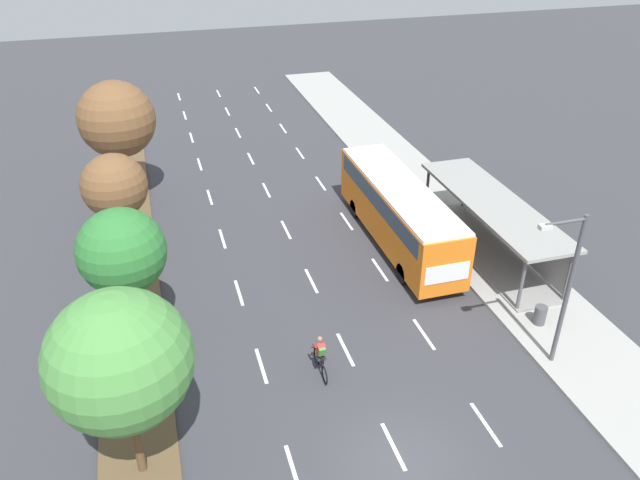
{
  "coord_description": "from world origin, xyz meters",
  "views": [
    {
      "loc": [
        -6.44,
        -12.46,
        16.61
      ],
      "look_at": [
        0.91,
        12.77,
        1.2
      ],
      "focal_mm": 34.59,
      "sensor_mm": 36.0,
      "label": 1
    }
  ],
  "objects_px": {
    "cyclist": "(321,357)",
    "streetlight": "(566,282)",
    "median_tree_third": "(114,186)",
    "bus": "(398,208)",
    "median_tree_fourth": "(117,119)",
    "median_tree_nearest": "(120,361)",
    "bus_shelter": "(495,221)",
    "median_tree_second": "(122,252)",
    "trash_bin": "(540,315)"
  },
  "relations": [
    {
      "from": "cyclist",
      "to": "streetlight",
      "type": "bearing_deg",
      "value": -12.74
    },
    {
      "from": "median_tree_third",
      "to": "bus",
      "type": "bearing_deg",
      "value": -9.91
    },
    {
      "from": "median_tree_fourth",
      "to": "streetlight",
      "type": "relative_size",
      "value": 1.09
    },
    {
      "from": "median_tree_nearest",
      "to": "bus_shelter",
      "type": "bearing_deg",
      "value": 26.77
    },
    {
      "from": "median_tree_second",
      "to": "trash_bin",
      "type": "relative_size",
      "value": 7.0
    },
    {
      "from": "median_tree_fourth",
      "to": "streetlight",
      "type": "bearing_deg",
      "value": -51.58
    },
    {
      "from": "bus",
      "to": "median_tree_fourth",
      "type": "distance_m",
      "value": 16.48
    },
    {
      "from": "bus",
      "to": "median_tree_nearest",
      "type": "bearing_deg",
      "value": -140.13
    },
    {
      "from": "streetlight",
      "to": "trash_bin",
      "type": "distance_m",
      "value": 4.1
    },
    {
      "from": "bus",
      "to": "median_tree_fourth",
      "type": "bearing_deg",
      "value": 145.48
    },
    {
      "from": "bus_shelter",
      "to": "median_tree_third",
      "type": "distance_m",
      "value": 18.66
    },
    {
      "from": "median_tree_fourth",
      "to": "streetlight",
      "type": "height_order",
      "value": "median_tree_fourth"
    },
    {
      "from": "median_tree_second",
      "to": "median_tree_third",
      "type": "bearing_deg",
      "value": 92.51
    },
    {
      "from": "median_tree_second",
      "to": "streetlight",
      "type": "relative_size",
      "value": 0.92
    },
    {
      "from": "median_tree_third",
      "to": "trash_bin",
      "type": "relative_size",
      "value": 6.48
    },
    {
      "from": "streetlight",
      "to": "trash_bin",
      "type": "bearing_deg",
      "value": 64.72
    },
    {
      "from": "bus",
      "to": "streetlight",
      "type": "relative_size",
      "value": 1.74
    },
    {
      "from": "cyclist",
      "to": "trash_bin",
      "type": "distance_m",
      "value": 9.82
    },
    {
      "from": "median_tree_second",
      "to": "median_tree_fourth",
      "type": "bearing_deg",
      "value": 90.02
    },
    {
      "from": "cyclist",
      "to": "median_tree_fourth",
      "type": "distance_m",
      "value": 19.31
    },
    {
      "from": "bus_shelter",
      "to": "bus",
      "type": "distance_m",
      "value": 4.85
    },
    {
      "from": "bus",
      "to": "cyclist",
      "type": "xyz_separation_m",
      "value": [
        -6.61,
        -8.4,
        -1.28
      ]
    },
    {
      "from": "cyclist",
      "to": "median_tree_second",
      "type": "relative_size",
      "value": 0.31
    },
    {
      "from": "median_tree_second",
      "to": "median_tree_third",
      "type": "height_order",
      "value": "median_tree_second"
    },
    {
      "from": "median_tree_second",
      "to": "streetlight",
      "type": "xyz_separation_m",
      "value": [
        15.53,
        -5.97,
        -0.46
      ]
    },
    {
      "from": "median_tree_nearest",
      "to": "median_tree_second",
      "type": "height_order",
      "value": "median_tree_nearest"
    },
    {
      "from": "bus_shelter",
      "to": "median_tree_fourth",
      "type": "xyz_separation_m",
      "value": [
        -17.64,
        11.47,
        3.15
      ]
    },
    {
      "from": "bus_shelter",
      "to": "median_tree_fourth",
      "type": "bearing_deg",
      "value": 146.96
    },
    {
      "from": "median_tree_third",
      "to": "median_tree_fourth",
      "type": "relative_size",
      "value": 0.78
    },
    {
      "from": "median_tree_second",
      "to": "median_tree_fourth",
      "type": "xyz_separation_m",
      "value": [
        -0.0,
        13.61,
        0.68
      ]
    },
    {
      "from": "bus_shelter",
      "to": "trash_bin",
      "type": "distance_m",
      "value": 6.16
    },
    {
      "from": "median_tree_second",
      "to": "median_tree_nearest",
      "type": "bearing_deg",
      "value": -90.7
    },
    {
      "from": "cyclist",
      "to": "median_tree_nearest",
      "type": "bearing_deg",
      "value": -157.56
    },
    {
      "from": "bus",
      "to": "cyclist",
      "type": "relative_size",
      "value": 6.2
    },
    {
      "from": "bus_shelter",
      "to": "streetlight",
      "type": "relative_size",
      "value": 1.62
    },
    {
      "from": "bus",
      "to": "median_tree_nearest",
      "type": "height_order",
      "value": "median_tree_nearest"
    },
    {
      "from": "cyclist",
      "to": "median_tree_second",
      "type": "distance_m",
      "value": 8.6
    },
    {
      "from": "bus",
      "to": "cyclist",
      "type": "distance_m",
      "value": 10.77
    },
    {
      "from": "bus",
      "to": "median_tree_nearest",
      "type": "distance_m",
      "value": 17.71
    },
    {
      "from": "median_tree_nearest",
      "to": "trash_bin",
      "type": "height_order",
      "value": "median_tree_nearest"
    },
    {
      "from": "cyclist",
      "to": "bus",
      "type": "bearing_deg",
      "value": 51.8
    },
    {
      "from": "trash_bin",
      "to": "streetlight",
      "type": "bearing_deg",
      "value": -115.28
    },
    {
      "from": "trash_bin",
      "to": "bus_shelter",
      "type": "bearing_deg",
      "value": 79.68
    },
    {
      "from": "median_tree_nearest",
      "to": "trash_bin",
      "type": "relative_size",
      "value": 7.91
    },
    {
      "from": "median_tree_third",
      "to": "streetlight",
      "type": "distance_m",
      "value": 20.34
    },
    {
      "from": "median_tree_third",
      "to": "median_tree_fourth",
      "type": "xyz_separation_m",
      "value": [
        0.29,
        6.8,
        0.98
      ]
    },
    {
      "from": "median_tree_third",
      "to": "streetlight",
      "type": "bearing_deg",
      "value": -38.92
    },
    {
      "from": "median_tree_nearest",
      "to": "cyclist",
      "type": "bearing_deg",
      "value": 22.44
    },
    {
      "from": "streetlight",
      "to": "bus",
      "type": "bearing_deg",
      "value": 101.79
    },
    {
      "from": "cyclist",
      "to": "median_tree_nearest",
      "type": "xyz_separation_m",
      "value": [
        -6.83,
        -2.82,
        3.9
      ]
    }
  ]
}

